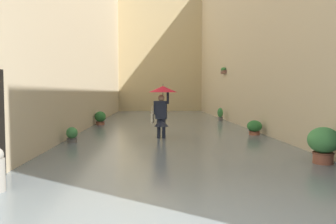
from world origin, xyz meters
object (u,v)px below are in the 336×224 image
object	(u,v)px
potted_plant_near_left	(323,145)
potted_plant_near_right	(72,137)
potted_plant_far_left	(220,115)
potted_plant_mid_left	(254,128)
potted_plant_far_right	(100,119)
person_wading	(162,102)

from	to	relation	value
potted_plant_near_left	potted_plant_near_right	bearing A→B (deg)	-27.87
potted_plant_far_left	potted_plant_mid_left	xyz separation A→B (m)	(-0.01, 6.35, -0.07)
potted_plant_far_right	potted_plant_near_left	world-z (taller)	potted_plant_near_left
person_wading	potted_plant_near_right	xyz separation A→B (m)	(2.91, 0.91, -1.09)
potted_plant_mid_left	potted_plant_far_left	bearing A→B (deg)	-89.93
potted_plant_near_right	potted_plant_near_left	xyz separation A→B (m)	(-6.43, 3.40, 0.23)
person_wading	potted_plant_mid_left	bearing A→B (deg)	-167.25
person_wading	potted_plant_far_left	xyz separation A→B (m)	(-3.52, -7.15, -0.98)
person_wading	potted_plant_mid_left	size ratio (longest dim) A/B	2.91
potted_plant_far_right	potted_plant_near_left	bearing A→B (deg)	124.79
potted_plant_far_right	potted_plant_mid_left	xyz separation A→B (m)	(-6.46, 4.18, -0.06)
potted_plant_near_right	potted_plant_mid_left	bearing A→B (deg)	-165.16
person_wading	potted_plant_far_right	world-z (taller)	person_wading
potted_plant_near_right	potted_plant_near_left	bearing A→B (deg)	152.13
potted_plant_far_left	potted_plant_mid_left	bearing A→B (deg)	90.07
person_wading	potted_plant_near_right	bearing A→B (deg)	17.32
person_wading	potted_plant_mid_left	xyz separation A→B (m)	(-3.53, -0.80, -1.05)
potted_plant_far_left	potted_plant_near_right	size ratio (longest dim) A/B	1.34
potted_plant_near_right	person_wading	bearing A→B (deg)	-162.68
person_wading	potted_plant_near_left	world-z (taller)	person_wading
person_wading	potted_plant_far_right	bearing A→B (deg)	-59.53
potted_plant_far_right	potted_plant_near_right	distance (m)	5.88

